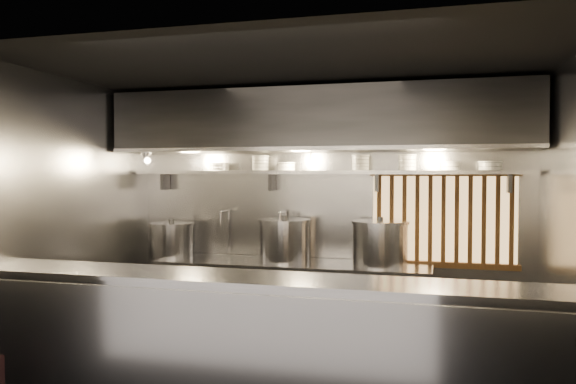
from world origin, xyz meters
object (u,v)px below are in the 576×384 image
at_px(heat_lamp, 146,155).
at_px(stock_pot_left, 172,239).
at_px(stock_pot_mid, 284,240).
at_px(stock_pot_right, 380,243).
at_px(pendant_bulb, 311,165).

relative_size(heat_lamp, stock_pot_left, 0.50).
bearing_deg(stock_pot_mid, stock_pot_right, -0.71).
bearing_deg(pendant_bulb, stock_pot_right, -3.57).
bearing_deg(stock_pot_left, stock_pot_mid, 0.12).
xyz_separation_m(pendant_bulb, stock_pot_mid, (-0.29, -0.03, -0.83)).
xyz_separation_m(heat_lamp, stock_pot_right, (2.56, 0.30, -0.93)).
distance_m(stock_pot_mid, stock_pot_right, 1.05).
height_order(stock_pot_left, stock_pot_right, stock_pot_right).
height_order(pendant_bulb, stock_pot_right, pendant_bulb).
relative_size(heat_lamp, stock_pot_mid, 0.50).
relative_size(pendant_bulb, stock_pot_left, 0.27).
relative_size(heat_lamp, stock_pot_right, 0.45).
distance_m(heat_lamp, stock_pot_right, 2.74).
height_order(pendant_bulb, stock_pot_mid, pendant_bulb).
bearing_deg(stock_pot_mid, stock_pot_left, -179.88).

